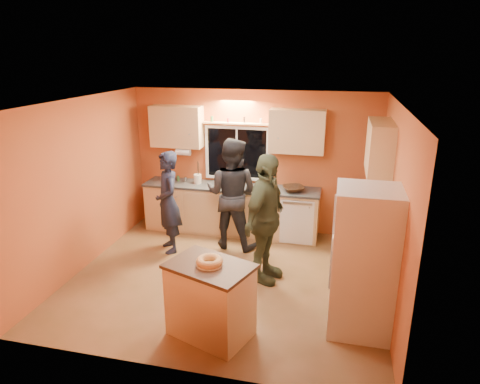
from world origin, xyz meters
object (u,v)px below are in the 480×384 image
(person_left, at_px, (168,202))
(refrigerator, at_px, (363,262))
(island, at_px, (210,299))
(person_center, at_px, (232,194))
(person_right, at_px, (265,219))

(person_left, bearing_deg, refrigerator, 28.51)
(refrigerator, relative_size, island, 1.61)
(person_center, distance_m, person_right, 1.27)
(person_left, relative_size, person_right, 0.90)
(island, bearing_deg, person_left, 143.46)
(island, bearing_deg, refrigerator, 37.05)
(person_center, relative_size, person_right, 0.99)
(island, height_order, person_right, person_right)
(refrigerator, height_order, person_center, person_center)
(refrigerator, bearing_deg, person_center, 137.18)
(island, xyz_separation_m, person_center, (-0.36, 2.45, 0.48))
(person_center, bearing_deg, person_right, 133.59)
(person_left, bearing_deg, person_right, 35.43)
(island, bearing_deg, person_center, 118.48)
(person_right, bearing_deg, person_center, 51.16)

